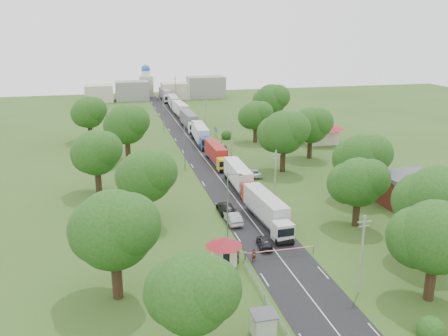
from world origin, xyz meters
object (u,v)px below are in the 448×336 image
object	(u,v)px
info_sign	(216,132)
car_lane_mid	(233,218)
truck_0	(268,210)
guard_booth	(224,247)
boom_barrier	(270,252)
car_lane_front	(264,242)
pedestrian_near	(254,256)

from	to	relation	value
info_sign	car_lane_mid	distance (m)	48.74
info_sign	truck_0	xyz separation A→B (m)	(-3.41, -49.60, -0.81)
guard_booth	boom_barrier	bearing A→B (deg)	0.01
truck_0	car_lane_mid	world-z (taller)	truck_0
car_lane_front	car_lane_mid	xyz separation A→B (m)	(-2.00, 8.86, 0.12)
guard_booth	car_lane_mid	size ratio (longest dim) A/B	0.87
guard_booth	car_lane_front	distance (m)	7.10
boom_barrier	pedestrian_near	bearing A→B (deg)	-170.36
boom_barrier	car_lane_mid	size ratio (longest dim) A/B	1.83
pedestrian_near	car_lane_mid	bearing A→B (deg)	89.37
car_lane_front	pedestrian_near	xyz separation A→B (m)	(-2.48, -3.51, 0.07)
car_lane_mid	guard_booth	bearing A→B (deg)	67.92
car_lane_front	truck_0	bearing A→B (deg)	-104.07
truck_0	boom_barrier	bearing A→B (deg)	-106.83
guard_booth	car_lane_mid	xyz separation A→B (m)	(4.20, 12.00, -1.33)
guard_booth	truck_0	xyz separation A→B (m)	(8.99, 10.40, 0.03)
info_sign	pedestrian_near	distance (m)	61.02
car_lane_front	car_lane_mid	world-z (taller)	car_lane_mid
boom_barrier	truck_0	size ratio (longest dim) A/B	0.62
boom_barrier	car_lane_front	distance (m)	3.17
guard_booth	info_sign	xyz separation A→B (m)	(12.40, 60.00, 0.84)
car_lane_front	guard_booth	bearing A→B (deg)	33.86
boom_barrier	info_sign	distance (m)	60.39
guard_booth	info_sign	distance (m)	61.27
boom_barrier	truck_0	xyz separation A→B (m)	(3.15, 10.40, 1.30)
info_sign	car_lane_mid	xyz separation A→B (m)	(-8.20, -48.00, -2.17)
boom_barrier	guard_booth	world-z (taller)	guard_booth
boom_barrier	car_lane_mid	xyz separation A→B (m)	(-1.64, 12.00, -0.06)
boom_barrier	car_lane_front	bearing A→B (deg)	83.51
info_sign	truck_0	distance (m)	49.72
info_sign	truck_0	world-z (taller)	truck_0
car_lane_front	pedestrian_near	size ratio (longest dim) A/B	2.68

